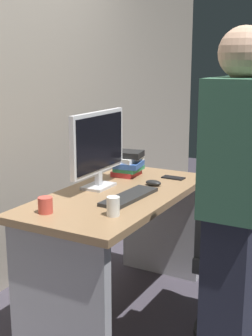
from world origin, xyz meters
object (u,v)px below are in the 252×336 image
office_chair (235,262)px  cup_near_keyboard (113,206)px  handbag (246,253)px  cell_phone (173,178)px  keyboard (129,197)px  desk (119,231)px  book_stack (129,164)px  person_at_desk (236,213)px  cup_by_monitor (45,205)px  mouse (153,183)px  monitor (98,145)px

office_chair → cup_near_keyboard: (-0.46, 0.49, 0.37)m
cup_near_keyboard → handbag: bearing=-15.4°
cell_phone → keyboard: bearing=177.3°
desk → handbag: desk is taller
cup_near_keyboard → book_stack: size_ratio=0.44×
desk → book_stack: book_stack is taller
person_at_desk → cell_phone: size_ratio=11.38×
keyboard → cup_by_monitor: bearing=152.6°
mouse → cup_near_keyboard: bearing=-173.4°
mouse → keyboard: bearing=180.0°
monitor → book_stack: bearing=-2.3°
desk → handbag: bearing=-30.4°
mouse → cup_near_keyboard: 0.61m
keyboard → mouse: mouse is taller
person_at_desk → mouse: person_at_desk is taller
cup_by_monitor → cell_phone: cup_by_monitor is taller
cell_phone → handbag: (0.47, -0.39, -0.62)m
keyboard → handbag: size_ratio=1.14×
monitor → mouse: monitor is taller
keyboard → mouse: size_ratio=4.30×
cup_near_keyboard → cell_phone: size_ratio=0.67×
mouse → cup_by_monitor: bearing=161.2°
office_chair → desk: bearing=97.6°
office_chair → cup_near_keyboard: 0.77m
desk → cell_phone: cell_phone is taller
office_chair → book_stack: 0.96m
cup_by_monitor → cup_near_keyboard: bearing=-68.2°
mouse → cup_near_keyboard: size_ratio=1.04×
office_chair → person_at_desk: 0.57m
person_at_desk → cell_phone: 0.97m
cup_near_keyboard → keyboard: bearing=13.3°
cup_by_monitor → keyboard: bearing=-30.6°
monitor → mouse: 0.41m
keyboard → handbag: (0.99, -0.43, -0.63)m
keyboard → monitor: bearing=70.7°
cup_near_keyboard → handbag: 1.49m
office_chair → book_stack: bearing=70.4°
mouse → cell_phone: 0.22m
desk → mouse: 0.36m
book_stack → cell_phone: (0.07, -0.29, -0.08)m
mouse → office_chair: bearing=-104.1°
office_chair → cell_phone: office_chair is taller
cup_near_keyboard → cell_phone: 0.83m
mouse → cup_near_keyboard: (-0.60, -0.07, 0.03)m
person_at_desk → cup_near_keyboard: size_ratio=17.01×
desk → keyboard: size_ratio=3.07×
keyboard → book_stack: 0.53m
desk → keyboard: keyboard is taller
person_at_desk → cell_phone: bearing=39.6°
office_chair → handbag: bearing=9.4°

